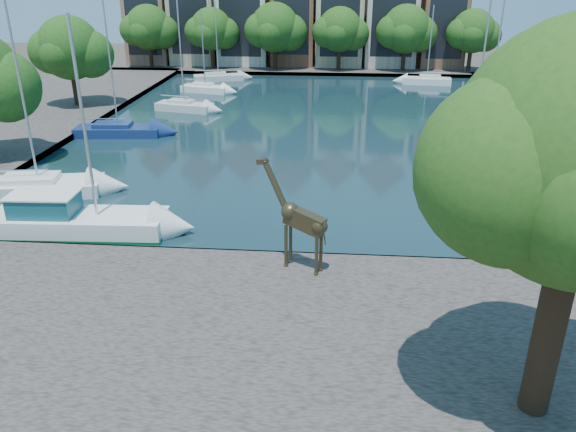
# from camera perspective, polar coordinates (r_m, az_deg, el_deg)

# --- Properties ---
(ground) EXTENTS (160.00, 160.00, 0.00)m
(ground) POSITION_cam_1_polar(r_m,az_deg,el_deg) (24.88, 0.36, -4.64)
(ground) COLOR #38332B
(ground) RESTS_ON ground
(water_basin) EXTENTS (38.00, 50.00, 0.08)m
(water_basin) POSITION_cam_1_polar(r_m,az_deg,el_deg) (47.37, 2.63, 9.19)
(water_basin) COLOR black
(water_basin) RESTS_ON ground
(near_quay) EXTENTS (50.00, 14.00, 0.50)m
(near_quay) POSITION_cam_1_polar(r_m,az_deg,el_deg) (18.87, -1.32, -14.01)
(near_quay) COLOR #534C48
(near_quay) RESTS_ON ground
(far_quay) EXTENTS (60.00, 16.00, 0.50)m
(far_quay) POSITION_cam_1_polar(r_m,az_deg,el_deg) (78.73, 3.62, 15.08)
(far_quay) COLOR #534C48
(far_quay) RESTS_ON ground
(left_quay) EXTENTS (14.00, 52.00, 0.50)m
(left_quay) POSITION_cam_1_polar(r_m,az_deg,el_deg) (54.28, -25.14, 9.10)
(left_quay) COLOR #534C48
(left_quay) RESTS_ON ground
(townhouse_west_end) EXTENTS (5.44, 9.18, 14.93)m
(townhouse_west_end) POSITION_cam_1_polar(r_m,az_deg,el_deg) (81.79, -13.63, 19.84)
(townhouse_west_end) COLOR #966652
(townhouse_west_end) RESTS_ON far_quay
(townhouse_west_mid) EXTENTS (5.94, 9.18, 16.79)m
(townhouse_west_mid) POSITION_cam_1_polar(r_m,az_deg,el_deg) (80.14, -9.33, 20.73)
(townhouse_west_mid) COLOR #B7AA8D
(townhouse_west_mid) RESTS_ON far_quay
(townhouse_west_inner) EXTENTS (6.43, 9.18, 15.15)m
(townhouse_west_inner) POSITION_cam_1_polar(r_m,az_deg,el_deg) (78.93, -4.39, 20.26)
(townhouse_west_inner) COLOR silver
(townhouse_west_inner) RESTS_ON far_quay
(townhouse_center) EXTENTS (5.44, 9.18, 16.93)m
(townhouse_center) POSITION_cam_1_polar(r_m,az_deg,el_deg) (78.14, 0.63, 21.04)
(townhouse_center) COLOR brown
(townhouse_center) RESTS_ON far_quay
(townhouse_east_inner) EXTENTS (5.94, 9.18, 15.79)m
(townhouse_east_inner) POSITION_cam_1_polar(r_m,az_deg,el_deg) (77.96, 5.33, 20.48)
(townhouse_east_inner) COLOR #C2AF8A
(townhouse_east_inner) RESTS_ON far_quay
(townhouse_east_mid) EXTENTS (6.43, 9.18, 16.65)m
(townhouse_east_mid) POSITION_cam_1_polar(r_m,az_deg,el_deg) (78.24, 10.43, 20.50)
(townhouse_east_mid) COLOR beige
(townhouse_east_mid) RESTS_ON far_quay
(townhouse_east_end) EXTENTS (5.44, 9.18, 14.43)m
(townhouse_east_end) POSITION_cam_1_polar(r_m,az_deg,el_deg) (79.13, 15.34, 19.39)
(townhouse_east_end) COLOR brown
(townhouse_east_end) RESTS_ON far_quay
(far_tree_far_west) EXTENTS (7.28, 5.60, 7.68)m
(far_tree_far_west) POSITION_cam_1_polar(r_m,az_deg,el_deg) (76.38, -13.92, 17.95)
(far_tree_far_west) COLOR #332114
(far_tree_far_west) RESTS_ON far_quay
(far_tree_west) EXTENTS (6.76, 5.20, 7.36)m
(far_tree_west) POSITION_cam_1_polar(r_m,az_deg,el_deg) (74.32, -7.75, 18.17)
(far_tree_west) COLOR #332114
(far_tree_west) RESTS_ON far_quay
(far_tree_mid_west) EXTENTS (7.80, 6.00, 8.00)m
(far_tree_mid_west) POSITION_cam_1_polar(r_m,az_deg,el_deg) (73.04, -1.27, 18.45)
(far_tree_mid_west) COLOR #332114
(far_tree_mid_west) RESTS_ON far_quay
(far_tree_mid_east) EXTENTS (7.02, 5.40, 7.52)m
(far_tree_mid_east) POSITION_cam_1_polar(r_m,az_deg,el_deg) (72.67, 5.35, 18.20)
(far_tree_mid_east) COLOR #332114
(far_tree_mid_east) RESTS_ON far_quay
(far_tree_east) EXTENTS (7.54, 5.80, 7.84)m
(far_tree_east) POSITION_cam_1_polar(r_m,az_deg,el_deg) (73.15, 11.95, 17.94)
(far_tree_east) COLOR #332114
(far_tree_east) RESTS_ON far_quay
(far_tree_far_east) EXTENTS (6.76, 5.20, 7.36)m
(far_tree_far_east) POSITION_cam_1_polar(r_m,az_deg,el_deg) (74.51, 18.33, 17.27)
(far_tree_far_east) COLOR #332114
(far_tree_far_east) RESTS_ON far_quay
(side_tree_left_far) EXTENTS (7.28, 5.60, 7.88)m
(side_tree_left_far) POSITION_cam_1_polar(r_m,az_deg,el_deg) (55.51, -21.20, 15.44)
(side_tree_left_far) COLOR #332114
(side_tree_left_far) RESTS_ON left_quay
(giraffe_statue) EXTENTS (2.95, 1.62, 4.46)m
(giraffe_statue) POSITION_cam_1_polar(r_m,az_deg,el_deg) (22.42, 1.15, -0.29)
(giraffe_statue) COLOR #3C311E
(giraffe_statue) RESTS_ON near_quay
(motorsailer) EXTENTS (8.57, 2.85, 10.12)m
(motorsailer) POSITION_cam_1_polar(r_m,az_deg,el_deg) (29.05, -21.14, -0.15)
(motorsailer) COLOR white
(motorsailer) RESTS_ON water_basin
(sailboat_left_a) EXTENTS (7.25, 3.62, 11.58)m
(sailboat_left_a) POSITION_cam_1_polar(r_m,az_deg,el_deg) (35.04, -23.98, 3.01)
(sailboat_left_a) COLOR white
(sailboat_left_a) RESTS_ON water_basin
(sailboat_left_b) EXTENTS (6.66, 2.81, 10.03)m
(sailboat_left_b) POSITION_cam_1_polar(r_m,az_deg,el_deg) (45.95, -16.86, 8.50)
(sailboat_left_b) COLOR navy
(sailboat_left_b) RESTS_ON water_basin
(sailboat_left_c) EXTENTS (5.51, 2.97, 11.18)m
(sailboat_left_c) POSITION_cam_1_polar(r_m,az_deg,el_deg) (53.08, -10.47, 11.08)
(sailboat_left_c) COLOR silver
(sailboat_left_c) RESTS_ON water_basin
(sailboat_left_d) EXTENTS (5.35, 2.94, 8.31)m
(sailboat_left_d) POSITION_cam_1_polar(r_m,az_deg,el_deg) (61.36, -8.40, 12.81)
(sailboat_left_d) COLOR white
(sailboat_left_d) RESTS_ON water_basin
(sailboat_left_e) EXTENTS (6.02, 3.57, 8.82)m
(sailboat_left_e) POSITION_cam_1_polar(r_m,az_deg,el_deg) (68.15, -7.09, 13.92)
(sailboat_left_e) COLOR silver
(sailboat_left_e) RESTS_ON water_basin
(sailboat_right_b) EXTENTS (7.18, 4.99, 13.02)m
(sailboat_right_b) POSITION_cam_1_polar(r_m,az_deg,el_deg) (44.26, 18.28, 7.88)
(sailboat_right_b) COLOR navy
(sailboat_right_b) RESTS_ON water_basin
(sailboat_right_c) EXTENTS (7.17, 4.21, 11.70)m
(sailboat_right_c) POSITION_cam_1_polar(r_m,az_deg,el_deg) (51.57, 19.69, 9.77)
(sailboat_right_c) COLOR silver
(sailboat_right_c) RESTS_ON water_basin
(sailboat_right_d) EXTENTS (5.51, 2.48, 8.44)m
(sailboat_right_d) POSITION_cam_1_polar(r_m,az_deg,el_deg) (67.16, 13.92, 13.34)
(sailboat_right_d) COLOR white
(sailboat_right_d) RESTS_ON water_basin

